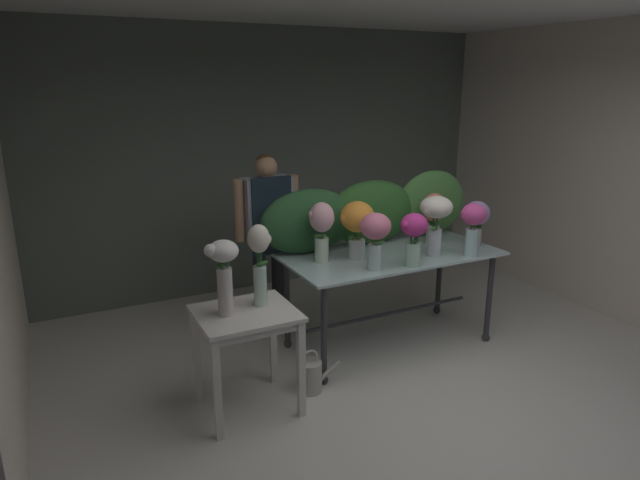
# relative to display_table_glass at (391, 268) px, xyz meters

# --- Properties ---
(ground_plane) EXTENTS (7.46, 7.46, 0.00)m
(ground_plane) POSITION_rel_display_table_glass_xyz_m (-0.28, 0.29, -0.72)
(ground_plane) COLOR silver
(wall_back) EXTENTS (5.31, 0.12, 2.83)m
(wall_back) POSITION_rel_display_table_glass_xyz_m (-0.28, 1.99, 0.70)
(wall_back) COLOR slate
(wall_back) RESTS_ON ground
(wall_right) EXTENTS (0.12, 3.51, 2.83)m
(wall_right) POSITION_rel_display_table_glass_xyz_m (2.37, 0.29, 0.70)
(wall_right) COLOR beige
(wall_right) RESTS_ON ground
(display_table_glass) EXTENTS (1.85, 0.90, 0.85)m
(display_table_glass) POSITION_rel_display_table_glass_xyz_m (0.00, 0.00, 0.00)
(display_table_glass) COLOR #ADCCCC
(display_table_glass) RESTS_ON ground
(side_table_white) EXTENTS (0.67, 0.59, 0.75)m
(side_table_white) POSITION_rel_display_table_glass_xyz_m (-1.46, -0.40, -0.07)
(side_table_white) COLOR silver
(side_table_white) RESTS_ON ground
(florist) EXTENTS (0.61, 0.24, 1.65)m
(florist) POSITION_rel_display_table_glass_xyz_m (-0.82, 0.77, 0.31)
(florist) COLOR #232328
(florist) RESTS_ON ground
(foliage_backdrop) EXTENTS (2.10, 0.28, 0.62)m
(foliage_backdrop) POSITION_rel_display_table_glass_xyz_m (-0.04, 0.33, 0.42)
(foliage_backdrop) COLOR #28562D
(foliage_backdrop) RESTS_ON display_table_glass
(vase_lilac_carnations) EXTENTS (0.23, 0.23, 0.40)m
(vase_lilac_carnations) POSITION_rel_display_table_glass_xyz_m (0.80, -0.13, 0.38)
(vase_lilac_carnations) COLOR silver
(vase_lilac_carnations) RESTS_ON display_table_glass
(vase_rosy_hydrangea) EXTENTS (0.25, 0.24, 0.45)m
(vase_rosy_hydrangea) POSITION_rel_display_table_glass_xyz_m (-0.36, -0.30, 0.43)
(vase_rosy_hydrangea) COLOR silver
(vase_rosy_hydrangea) RESTS_ON display_table_glass
(vase_coral_snapdragons) EXTENTS (0.24, 0.22, 0.46)m
(vase_coral_snapdragons) POSITION_rel_display_table_glass_xyz_m (0.50, 0.08, 0.41)
(vase_coral_snapdragons) COLOR silver
(vase_coral_snapdragons) RESTS_ON display_table_glass
(vase_blush_freesia) EXTENTS (0.24, 0.20, 0.49)m
(vase_blush_freesia) POSITION_rel_display_table_glass_xyz_m (-0.63, 0.07, 0.43)
(vase_blush_freesia) COLOR silver
(vase_blush_freesia) RESTS_ON display_table_glass
(vase_ivory_tulips) EXTENTS (0.27, 0.27, 0.51)m
(vase_ivory_tulips) POSITION_rel_display_table_glass_xyz_m (0.28, -0.22, 0.48)
(vase_ivory_tulips) COLOR silver
(vase_ivory_tulips) RESTS_ON display_table_glass
(vase_magenta_lilies) EXTENTS (0.23, 0.21, 0.43)m
(vase_magenta_lilies) POSITION_rel_display_table_glass_xyz_m (-0.05, -0.37, 0.40)
(vase_magenta_lilies) COLOR silver
(vase_magenta_lilies) RESTS_ON display_table_glass
(vase_fuchsia_dahlias) EXTENTS (0.21, 0.21, 0.45)m
(vase_fuchsia_dahlias) POSITION_rel_display_table_glass_xyz_m (0.56, -0.36, 0.41)
(vase_fuchsia_dahlias) COLOR silver
(vase_fuchsia_dahlias) RESTS_ON display_table_glass
(vase_sunset_roses) EXTENTS (0.29, 0.28, 0.48)m
(vase_sunset_roses) POSITION_rel_display_table_glass_xyz_m (-0.34, 0.02, 0.44)
(vase_sunset_roses) COLOR silver
(vase_sunset_roses) RESTS_ON display_table_glass
(vase_white_roses_tall) EXTENTS (0.23, 0.20, 0.52)m
(vase_white_roses_tall) POSITION_rel_display_table_glass_xyz_m (-1.60, -0.41, 0.35)
(vase_white_roses_tall) COLOR silver
(vase_white_roses_tall) RESTS_ON side_table_white
(vase_cream_lisianthus_tall) EXTENTS (0.17, 0.15, 0.58)m
(vase_cream_lisianthus_tall) POSITION_rel_display_table_glass_xyz_m (-1.32, -0.34, 0.37)
(vase_cream_lisianthus_tall) COLOR silver
(vase_cream_lisianthus_tall) RESTS_ON side_table_white
(watering_can) EXTENTS (0.35, 0.18, 0.34)m
(watering_can) POSITION_rel_display_table_glass_xyz_m (-0.96, -0.40, -0.59)
(watering_can) COLOR #B7B2A8
(watering_can) RESTS_ON ground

